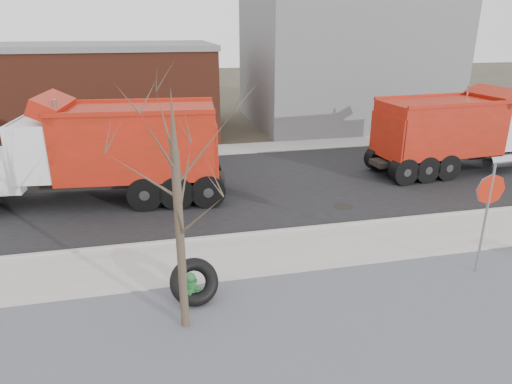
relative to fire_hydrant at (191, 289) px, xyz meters
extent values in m
plane|color=#383328|center=(2.98, 1.75, -0.38)|extent=(120.00, 120.00, 0.00)
cube|color=gray|center=(2.98, -1.75, -0.36)|extent=(60.00, 5.00, 0.03)
cube|color=#9E9B93|center=(2.98, 2.00, -0.35)|extent=(60.00, 2.50, 0.06)
cube|color=#9E9B93|center=(2.98, 3.30, -0.32)|extent=(60.00, 0.15, 0.11)
cube|color=black|center=(2.98, 8.05, -0.37)|extent=(60.00, 9.40, 0.02)
cube|color=#9E9B93|center=(2.98, 13.75, -0.35)|extent=(60.00, 2.00, 0.06)
cube|color=slate|center=(11.98, 19.75, 3.62)|extent=(12.00, 10.00, 8.00)
cube|color=#5F291B|center=(-7.02, 18.75, 2.12)|extent=(20.00, 8.00, 5.00)
cube|color=slate|center=(-7.02, 18.75, 4.77)|extent=(20.20, 8.20, 0.30)
cylinder|color=#382D23|center=(-0.22, -0.85, 1.62)|extent=(0.18, 0.18, 4.00)
cone|color=#382D23|center=(-0.22, -0.85, 4.22)|extent=(0.14, 0.14, 1.20)
cylinder|color=#286A38|center=(0.00, 0.01, -0.35)|extent=(0.44, 0.44, 0.06)
cylinder|color=#286A38|center=(0.00, 0.01, -0.05)|extent=(0.23, 0.23, 0.60)
cylinder|color=#286A38|center=(0.00, 0.01, 0.22)|extent=(0.30, 0.30, 0.05)
sphere|color=#286A38|center=(0.00, 0.01, 0.32)|extent=(0.24, 0.24, 0.24)
cylinder|color=#286A38|center=(0.00, 0.01, 0.42)|extent=(0.05, 0.05, 0.06)
cylinder|color=#286A38|center=(-0.15, 0.07, 0.04)|extent=(0.15, 0.15, 0.11)
cylinder|color=#286A38|center=(0.16, -0.06, 0.04)|extent=(0.15, 0.15, 0.11)
cylinder|color=#286A38|center=(-0.06, -0.15, 0.02)|extent=(0.18, 0.17, 0.15)
torus|color=black|center=(0.09, 0.11, 0.13)|extent=(1.23, 1.07, 1.10)
cylinder|color=gray|center=(7.56, -0.23, 1.12)|extent=(0.06, 0.06, 3.01)
cylinder|color=red|center=(7.56, -0.23, 1.98)|extent=(0.82, 0.04, 0.82)
cube|color=black|center=(12.84, 7.94, 0.31)|extent=(8.81, 1.54, 0.23)
cube|color=white|center=(14.45, 8.05, 1.59)|extent=(1.81, 2.47, 1.85)
cube|color=black|center=(15.20, 8.11, 2.10)|extent=(0.20, 2.05, 0.82)
cube|color=#B7180F|center=(11.51, 7.84, 1.69)|extent=(5.30, 2.83, 2.26)
cylinder|color=silver|center=(13.53, 8.96, 2.05)|extent=(0.15, 0.15, 2.46)
cylinder|color=black|center=(16.47, 9.31, 0.21)|extent=(1.15, 0.39, 1.13)
cylinder|color=black|center=(10.21, 8.73, 0.21)|extent=(1.15, 0.39, 1.13)
cylinder|color=black|center=(10.36, 6.76, 0.21)|extent=(1.15, 0.39, 1.13)
cube|color=black|center=(-2.60, 7.49, 0.35)|extent=(9.16, 1.82, 0.25)
cube|color=white|center=(-4.39, 7.66, 1.76)|extent=(2.01, 2.72, 2.01)
cube|color=black|center=(-5.14, 7.73, 2.32)|extent=(0.26, 2.23, 0.89)
cube|color=#B7180F|center=(-1.16, 7.36, 1.87)|extent=(5.80, 3.18, 2.45)
cylinder|color=silver|center=(-3.64, 6.52, 2.26)|extent=(0.17, 0.17, 2.68)
cylinder|color=black|center=(-6.37, 9.05, 0.25)|extent=(1.25, 0.45, 1.23)
cylinder|color=black|center=(0.07, 6.17, 0.25)|extent=(1.25, 0.45, 1.23)
cylinder|color=black|center=(0.27, 8.30, 0.25)|extent=(1.25, 0.45, 1.23)
camera|label=1|loc=(-0.58, -9.39, 5.87)|focal=32.00mm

